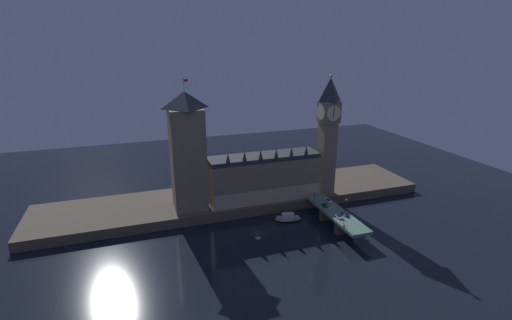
# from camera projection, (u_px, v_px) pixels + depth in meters

# --- Properties ---
(ground_plane) EXTENTS (400.00, 400.00, 0.00)m
(ground_plane) POSITION_uv_depth(u_px,v_px,m) (258.00, 233.00, 181.18)
(ground_plane) COLOR black
(embankment) EXTENTS (220.00, 42.00, 5.25)m
(embankment) POSITION_uv_depth(u_px,v_px,m) (236.00, 198.00, 215.55)
(embankment) COLOR brown
(embankment) RESTS_ON ground_plane
(parliament_hall) EXTENTS (61.63, 16.58, 30.45)m
(parliament_hall) POSITION_uv_depth(u_px,v_px,m) (264.00, 177.00, 205.61)
(parliament_hall) COLOR #7F7056
(parliament_hall) RESTS_ON embankment
(clock_tower) EXTENTS (10.30, 10.41, 67.69)m
(clock_tower) POSITION_uv_depth(u_px,v_px,m) (328.00, 132.00, 207.23)
(clock_tower) COLOR #7F7056
(clock_tower) RESTS_ON embankment
(victoria_tower) EXTENTS (17.08, 17.08, 67.38)m
(victoria_tower) POSITION_uv_depth(u_px,v_px,m) (188.00, 152.00, 188.61)
(victoria_tower) COLOR #7F7056
(victoria_tower) RESTS_ON embankment
(bridge) EXTENTS (10.80, 46.00, 7.40)m
(bridge) POSITION_uv_depth(u_px,v_px,m) (336.00, 216.00, 187.40)
(bridge) COLOR slate
(bridge) RESTS_ON ground_plane
(car_northbound_lead) EXTENTS (1.90, 3.92, 1.47)m
(car_northbound_lead) POSITION_uv_depth(u_px,v_px,m) (325.00, 205.00, 193.21)
(car_northbound_lead) COLOR #235633
(car_northbound_lead) RESTS_ON bridge
(car_northbound_trail) EXTENTS (1.91, 4.33, 1.45)m
(car_northbound_trail) POSITION_uv_depth(u_px,v_px,m) (339.00, 217.00, 180.68)
(car_northbound_trail) COLOR silver
(car_northbound_trail) RESTS_ON bridge
(car_southbound_lead) EXTENTS (2.09, 4.47, 1.46)m
(car_southbound_lead) POSITION_uv_depth(u_px,v_px,m) (346.00, 214.00, 183.20)
(car_southbound_lead) COLOR navy
(car_southbound_lead) RESTS_ON bridge
(car_southbound_trail) EXTENTS (1.94, 4.75, 1.37)m
(car_southbound_trail) POSITION_uv_depth(u_px,v_px,m) (328.00, 201.00, 198.96)
(car_southbound_trail) COLOR silver
(car_southbound_trail) RESTS_ON bridge
(pedestrian_near_rail) EXTENTS (0.38, 0.38, 1.65)m
(pedestrian_near_rail) POSITION_uv_depth(u_px,v_px,m) (345.00, 226.00, 171.40)
(pedestrian_near_rail) COLOR black
(pedestrian_near_rail) RESTS_ON bridge
(pedestrian_mid_walk) EXTENTS (0.38, 0.38, 1.71)m
(pedestrian_mid_walk) POSITION_uv_depth(u_px,v_px,m) (345.00, 210.00, 187.69)
(pedestrian_mid_walk) COLOR black
(pedestrian_mid_walk) RESTS_ON bridge
(pedestrian_far_rail) EXTENTS (0.38, 0.38, 1.76)m
(pedestrian_far_rail) POSITION_uv_depth(u_px,v_px,m) (319.00, 204.00, 193.60)
(pedestrian_far_rail) COLOR black
(pedestrian_far_rail) RESTS_ON bridge
(street_lamp_near) EXTENTS (1.34, 0.60, 6.65)m
(street_lamp_near) POSITION_uv_depth(u_px,v_px,m) (344.00, 219.00, 170.68)
(street_lamp_near) COLOR #2D3333
(street_lamp_near) RESTS_ON bridge
(street_lamp_mid) EXTENTS (1.34, 0.60, 6.62)m
(street_lamp_mid) POSITION_uv_depth(u_px,v_px,m) (346.00, 203.00, 187.13)
(street_lamp_mid) COLOR #2D3333
(street_lamp_mid) RESTS_ON bridge
(street_lamp_far) EXTENTS (1.34, 0.60, 6.80)m
(street_lamp_far) POSITION_uv_depth(u_px,v_px,m) (314.00, 195.00, 197.20)
(street_lamp_far) COLOR #2D3333
(street_lamp_far) RESTS_ON bridge
(boat_upstream) EXTENTS (14.39, 8.03, 4.31)m
(boat_upstream) POSITION_uv_depth(u_px,v_px,m) (288.00, 218.00, 193.40)
(boat_upstream) COLOR #B2A893
(boat_upstream) RESTS_ON ground_plane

